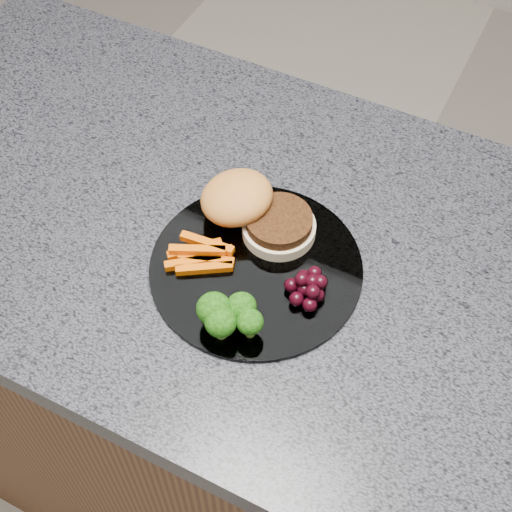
{
  "coord_description": "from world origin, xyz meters",
  "views": [
    {
      "loc": [
        0.25,
        -0.49,
        1.61
      ],
      "look_at": [
        0.02,
        -0.05,
        0.93
      ],
      "focal_mm": 50.0,
      "sensor_mm": 36.0,
      "label": 1
    }
  ],
  "objects": [
    {
      "name": "countertop",
      "position": [
        0.0,
        0.0,
        0.88
      ],
      "size": [
        1.2,
        0.6,
        0.04
      ],
      "primitive_type": "cube",
      "color": "#44454D",
      "rests_on": "island_cabinet"
    },
    {
      "name": "island_cabinet",
      "position": [
        0.0,
        0.0,
        0.43
      ],
      "size": [
        1.2,
        0.6,
        0.86
      ],
      "primitive_type": "cube",
      "color": "brown",
      "rests_on": "ground"
    },
    {
      "name": "burger",
      "position": [
        -0.01,
        0.02,
        0.93
      ],
      "size": [
        0.15,
        0.1,
        0.05
      ],
      "rotation": [
        0.0,
        0.0,
        0.01
      ],
      "color": "beige",
      "rests_on": "plate"
    },
    {
      "name": "carrot_sticks",
      "position": [
        -0.04,
        -0.07,
        0.91
      ],
      "size": [
        0.08,
        0.07,
        0.02
      ],
      "rotation": [
        0.0,
        0.0,
        0.18
      ],
      "color": "#D95603",
      "rests_on": "plate"
    },
    {
      "name": "plate",
      "position": [
        0.02,
        -0.05,
        0.9
      ],
      "size": [
        0.26,
        0.26,
        0.01
      ],
      "primitive_type": "cylinder",
      "color": "white",
      "rests_on": "countertop"
    },
    {
      "name": "broccoli",
      "position": [
        0.03,
        -0.14,
        0.93
      ],
      "size": [
        0.08,
        0.06,
        0.05
      ],
      "rotation": [
        0.0,
        0.0,
        0.39
      ],
      "color": "olive",
      "rests_on": "plate"
    },
    {
      "name": "grape_bunch",
      "position": [
        0.1,
        -0.05,
        0.92
      ],
      "size": [
        0.05,
        0.05,
        0.03
      ],
      "rotation": [
        0.0,
        0.0,
        -0.24
      ],
      "color": "black",
      "rests_on": "plate"
    }
  ]
}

